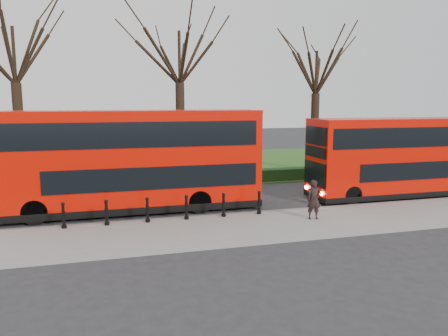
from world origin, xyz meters
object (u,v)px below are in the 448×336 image
object	(u,v)px
bollard_row	(167,209)
bus_rear	(404,157)
pedestrian	(314,200)
bus_lead	(133,161)

from	to	relation	value
bollard_row	bus_rear	size ratio (longest dim) A/B	0.79
bus_rear	pedestrian	world-z (taller)	bus_rear
bollard_row	bus_lead	distance (m)	3.32
bollard_row	bus_lead	size ratio (longest dim) A/B	0.71
bollard_row	bus_lead	bearing A→B (deg)	114.85
bollard_row	pedestrian	world-z (taller)	pedestrian
bollard_row	bus_rear	distance (m)	13.40
bus_lead	pedestrian	distance (m)	8.41
bus_rear	pedestrian	xyz separation A→B (m)	(-7.10, -3.42, -1.15)
bollard_row	bus_lead	world-z (taller)	bus_lead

